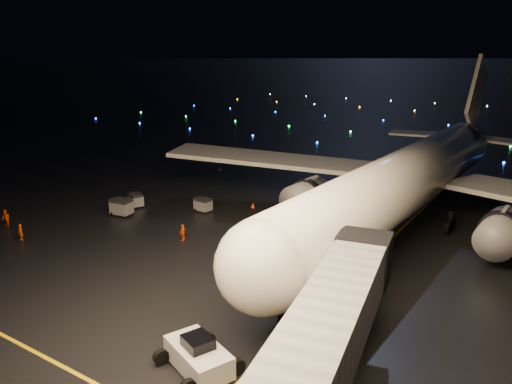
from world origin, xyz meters
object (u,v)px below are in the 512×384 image
crew_a (20,232)px  baggage_cart_0 (203,205)px  pushback_tug (198,353)px  baggage_cart_1 (136,200)px  crew_c (183,232)px  crew_b (6,218)px  airliner (420,142)px  belt_loader (271,269)px  baggage_cart_2 (121,207)px

crew_a → baggage_cart_0: bearing=55.4°
pushback_tug → baggage_cart_1: 32.32m
crew_c → crew_b: bearing=-77.0°
airliner → baggage_cart_0: bearing=-152.3°
belt_loader → baggage_cart_0: belt_loader is taller
airliner → crew_a: airliner is taller
pushback_tug → baggage_cart_0: 28.88m
belt_loader → crew_b: belt_loader is taller
pushback_tug → baggage_cart_2: size_ratio=1.99×
crew_b → belt_loader: bearing=11.4°
airliner → crew_c: (-16.63, -17.86, -7.63)m
crew_a → crew_c: bearing=27.0°
pushback_tug → crew_c: 20.21m
belt_loader → baggage_cart_1: bearing=168.1°
crew_b → crew_c: size_ratio=1.09×
belt_loader → baggage_cart_0: size_ratio=3.28×
crew_a → crew_b: bearing=157.9°
baggage_cart_0 → baggage_cart_1: size_ratio=0.99×
crew_b → crew_c: 19.17m
pushback_tug → crew_a: (-27.00, 6.35, -0.25)m
pushback_tug → belt_loader: 11.34m
crew_c → pushback_tug: bearing=35.4°
airliner → crew_c: size_ratio=36.64×
baggage_cart_0 → baggage_cart_2: size_ratio=0.82×
crew_c → baggage_cart_0: 8.94m
crew_a → airliner: bearing=35.9°
crew_b → airliner: bearing=40.6°
belt_loader → crew_b: 30.04m
belt_loader → baggage_cart_1: 25.13m
airliner → baggage_cart_2: size_ratio=27.37×
crew_a → crew_b: crew_b is taller
pushback_tug → crew_b: pushback_tug is taller
airliner → baggage_cart_1: size_ratio=32.91×
airliner → baggage_cart_1: bearing=-153.6°
crew_b → pushback_tug: bearing=-8.8°
crew_a → crew_c: 15.52m
pushback_tug → baggage_cart_0: (-17.89, 22.66, -0.27)m
baggage_cart_1 → baggage_cart_2: (1.01, -3.07, 0.16)m
baggage_cart_1 → baggage_cart_2: bearing=-49.7°
pushback_tug → crew_a: bearing=-171.5°
crew_a → baggage_cart_1: (1.47, 13.46, -0.01)m
belt_loader → crew_b: size_ratio=3.32×
pushback_tug → crew_b: size_ratio=2.45×
crew_c → baggage_cart_2: baggage_cart_2 is taller
baggage_cart_2 → baggage_cart_1: bearing=100.2°
crew_a → pushback_tug: bearing=-18.6°
pushback_tug → crew_b: (-31.80, 7.79, -0.15)m
baggage_cart_1 → baggage_cart_2: 3.24m
airliner → crew_b: (-34.53, -24.74, -7.55)m
baggage_cart_1 → baggage_cart_0: bearing=42.7°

